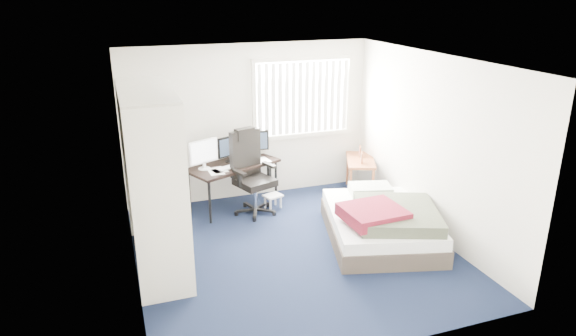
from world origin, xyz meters
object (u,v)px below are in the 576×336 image
Objects in this scene: nightstand at (360,163)px; bed at (382,222)px; desk at (232,161)px; office_chair at (252,181)px.

bed is (-0.50, -1.64, -0.27)m from nightstand.
nightstand is at bearing 73.07° from bed.
desk reaches higher than nightstand.
nightstand is (1.92, 0.12, 0.03)m from office_chair.
bed is (1.63, -1.85, -0.47)m from desk.
desk is 1.61× the size of nightstand.
desk is at bearing 123.78° from office_chair.
desk is at bearing 131.53° from bed.
bed is at bearing -48.47° from desk.
desk is 2.51m from bed.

